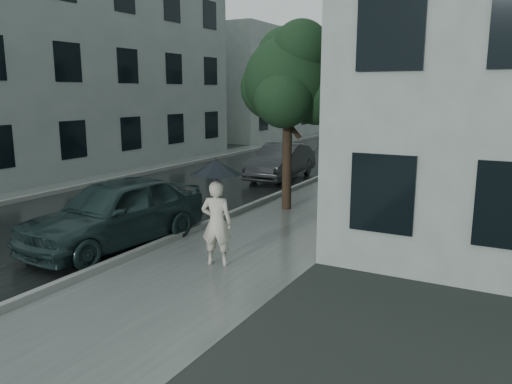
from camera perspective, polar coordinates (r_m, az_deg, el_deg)
The scene contains 14 objects.
ground at distance 10.14m, azimuth -7.05°, elevation -8.78°, with size 120.00×120.00×0.00m, color black.
sidewalk at distance 20.73m, azimuth 13.06°, elevation 1.46°, with size 3.50×60.00×0.01m, color slate.
kerb_near at distance 21.26m, azimuth 8.33°, elevation 2.07°, with size 0.15×60.00×0.15m, color slate.
asphalt_road at distance 22.69m, azimuth -0.01°, elevation 2.59°, with size 6.85×60.00×0.00m, color black.
kerb_far at distance 24.51m, azimuth -7.24°, elevation 3.34°, with size 0.15×60.00×0.15m, color slate.
sidewalk_far at distance 25.07m, azimuth -8.96°, elevation 3.31°, with size 1.70×60.00×0.01m, color #4C5451.
building_far_a at distance 24.96m, azimuth -23.19°, elevation 13.44°, with size 7.02×20.00×9.50m.
building_far_b at distance 42.40m, azimuth 1.22°, elevation 12.13°, with size 7.02×18.00×8.00m.
pedestrian at distance 10.11m, azimuth -4.52°, elevation -3.56°, with size 0.64×0.42×1.75m, color beige.
umbrella at distance 9.81m, azimuth -4.58°, elevation 2.84°, with size 1.20×1.20×1.28m.
street_tree at distance 14.82m, azimuth 3.84°, elevation 12.71°, with size 3.32×3.01×5.45m.
lamp_post at distance 19.59m, azimuth 8.91°, elevation 10.23°, with size 0.84×0.38×5.48m.
car_near at distance 11.85m, azimuth -15.74°, elevation -2.18°, with size 1.85×4.60×1.57m, color #1A2D2D.
car_far at distance 20.22m, azimuth 2.92°, elevation 3.52°, with size 1.49×4.26×1.40m, color black.
Camera 1 is at (5.56, -7.73, 3.49)m, focal length 35.00 mm.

